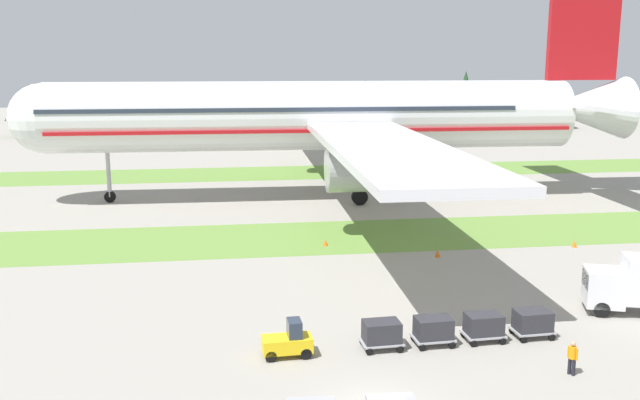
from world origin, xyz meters
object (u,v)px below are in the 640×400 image
object	(u,v)px
cargo_dolly_lead	(382,333)
ground_crew_marshaller	(572,357)
taxiway_marker_0	(325,242)
cargo_dolly_fourth	(533,321)
taxiway_marker_1	(575,244)
cargo_dolly_third	(484,325)
cargo_dolly_second	(433,329)
airliner	(331,115)
baggage_tug	(288,341)
taxiway_marker_2	(438,253)

from	to	relation	value
cargo_dolly_lead	ground_crew_marshaller	xyz separation A→B (m)	(8.57, -4.35, 0.03)
cargo_dolly_lead	taxiway_marker_0	world-z (taller)	cargo_dolly_lead
cargo_dolly_lead	ground_crew_marshaller	distance (m)	9.62
cargo_dolly_fourth	taxiway_marker_0	xyz separation A→B (m)	(-8.60, 20.78, -0.64)
cargo_dolly_fourth	taxiway_marker_1	bearing A→B (deg)	-36.37
cargo_dolly_fourth	taxiway_marker_1	size ratio (longest dim) A/B	4.23
ground_crew_marshaller	cargo_dolly_third	bearing A→B (deg)	-179.44
cargo_dolly_second	ground_crew_marshaller	bearing A→B (deg)	-131.10
cargo_dolly_second	cargo_dolly_third	xyz separation A→B (m)	(2.90, 0.14, 0.00)
airliner	baggage_tug	size ratio (longest dim) A/B	31.28
airliner	taxiway_marker_1	bearing A→B (deg)	-143.39
cargo_dolly_third	cargo_dolly_fourth	distance (m)	2.90
baggage_tug	taxiway_marker_2	size ratio (longest dim) A/B	4.44
cargo_dolly_second	taxiway_marker_2	bearing A→B (deg)	-20.87
baggage_tug	cargo_dolly_fourth	bearing A→B (deg)	-90.00
cargo_dolly_fourth	taxiway_marker_0	bearing A→B (deg)	19.73
taxiway_marker_0	taxiway_marker_1	world-z (taller)	taxiway_marker_0
taxiway_marker_0	taxiway_marker_1	xyz separation A→B (m)	(20.24, -3.28, -0.01)
baggage_tug	cargo_dolly_second	distance (m)	7.93
cargo_dolly_third	taxiway_marker_0	bearing A→B (deg)	12.50
cargo_dolly_second	taxiway_marker_1	world-z (taller)	cargo_dolly_second
cargo_dolly_third	cargo_dolly_fourth	xyz separation A→B (m)	(2.90, 0.14, 0.00)
taxiway_marker_1	taxiway_marker_2	xyz separation A→B (m)	(-12.02, -1.25, 0.03)
cargo_dolly_lead	taxiway_marker_2	size ratio (longest dim) A/B	3.79
cargo_dolly_third	taxiway_marker_2	distance (m)	16.60
taxiway_marker_1	ground_crew_marshaller	bearing A→B (deg)	-117.81
ground_crew_marshaller	taxiway_marker_2	bearing A→B (deg)	150.30
airliner	taxiway_marker_0	world-z (taller)	airliner
baggage_tug	cargo_dolly_third	world-z (taller)	baggage_tug
baggage_tug	taxiway_marker_2	world-z (taller)	baggage_tug
baggage_tug	cargo_dolly_third	bearing A→B (deg)	-90.00
cargo_dolly_third	ground_crew_marshaller	size ratio (longest dim) A/B	1.30
cargo_dolly_second	cargo_dolly_third	bearing A→B (deg)	-90.00
airliner	taxiway_marker_1	size ratio (longest dim) A/B	154.92
cargo_dolly_second	taxiway_marker_2	xyz separation A→B (m)	(5.41, 16.53, -0.62)
cargo_dolly_third	taxiway_marker_1	xyz separation A→B (m)	(14.53, 17.64, -0.65)
taxiway_marker_1	taxiway_marker_2	bearing A→B (deg)	-174.08
cargo_dolly_fourth	taxiway_marker_2	world-z (taller)	cargo_dolly_fourth
airliner	baggage_tug	xyz separation A→B (m)	(-8.65, -41.68, -8.30)
ground_crew_marshaller	taxiway_marker_1	world-z (taller)	ground_crew_marshaller
baggage_tug	taxiway_marker_1	bearing A→B (deg)	-57.13
cargo_dolly_fourth	ground_crew_marshaller	xyz separation A→B (m)	(-0.11, -4.77, 0.03)
taxiway_marker_0	baggage_tug	bearing A→B (deg)	-103.39
cargo_dolly_lead	taxiway_marker_1	distance (m)	27.10
baggage_tug	ground_crew_marshaller	size ratio (longest dim) A/B	1.53
baggage_tug	taxiway_marker_0	bearing A→B (deg)	-16.15
ground_crew_marshaller	taxiway_marker_2	xyz separation A→B (m)	(-0.27, 21.02, -0.65)
cargo_dolly_fourth	ground_crew_marshaller	world-z (taller)	ground_crew_marshaller
airliner	cargo_dolly_third	distance (m)	42.02
taxiway_marker_2	ground_crew_marshaller	bearing A→B (deg)	-89.26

